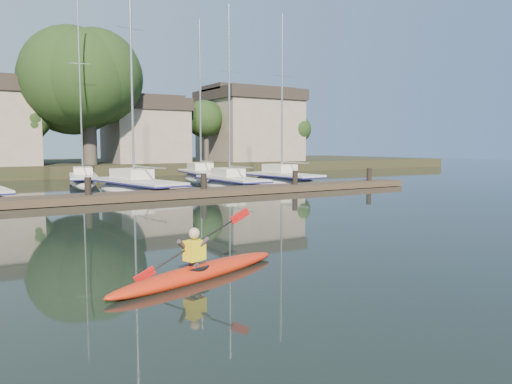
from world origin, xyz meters
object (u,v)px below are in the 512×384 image
dock (150,195)px  sailboat_6 (83,185)px  kayak (199,269)px  sailboat_7 (202,182)px  sailboat_2 (136,195)px  sailboat_3 (231,190)px  sailboat_4 (283,186)px

dock → sailboat_6: sailboat_6 is taller
kayak → sailboat_7: size_ratio=0.33×
sailboat_2 → sailboat_7: size_ratio=1.17×
dock → sailboat_3: bearing=32.0°
sailboat_7 → sailboat_6: bearing=-178.8°
kayak → sailboat_4: 25.77m
kayak → dock: kayak is taller
sailboat_2 → sailboat_6: (-1.14, 8.68, 0.03)m
sailboat_2 → sailboat_4: 11.01m
sailboat_4 → sailboat_2: bearing=177.8°
kayak → sailboat_3: 22.40m
sailboat_4 → kayak: bearing=-134.0°
sailboat_2 → sailboat_7: 10.94m
kayak → sailboat_7: 30.04m
dock → sailboat_4: bearing=24.1°
sailboat_2 → sailboat_7: (7.84, 7.62, -0.00)m
kayak → sailboat_7: sailboat_7 is taller
kayak → dock: bearing=54.6°
sailboat_2 → dock: bearing=-110.0°
sailboat_4 → sailboat_3: bearing=-175.4°
sailboat_7 → dock: bearing=-117.4°
kayak → sailboat_6: sailboat_6 is taller
sailboat_7 → sailboat_3: bearing=-93.5°
sailboat_3 → sailboat_7: sailboat_7 is taller
sailboat_3 → sailboat_2: bearing=178.2°
sailboat_3 → sailboat_7: size_ratio=0.93×
sailboat_6 → sailboat_7: 9.04m
sailboat_6 → sailboat_7: size_ratio=1.05×
sailboat_4 → sailboat_6: (-12.13, 8.01, 0.05)m
dock → sailboat_4: sailboat_4 is taller
kayak → sailboat_3: bearing=40.1°
sailboat_3 → sailboat_7: bearing=78.6°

